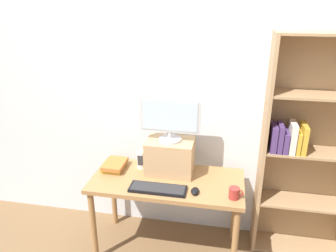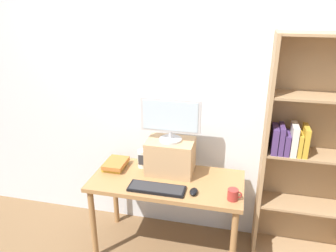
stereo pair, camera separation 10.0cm
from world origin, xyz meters
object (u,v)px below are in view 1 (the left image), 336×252
computer_monitor (170,118)px  keyboard (158,189)px  bookshelf_unit (308,149)px  computer_mouse (195,191)px  coffee_mug (234,193)px  riser_box (170,156)px  desk (167,188)px  desk_speaker (141,159)px  book_stack (115,165)px

computer_monitor → keyboard: (-0.04, -0.31, -0.48)m
bookshelf_unit → computer_mouse: (-0.89, -0.43, -0.24)m
coffee_mug → riser_box: bearing=151.0°
desk → computer_monitor: size_ratio=2.55×
bookshelf_unit → riser_box: 1.15m
bookshelf_unit → riser_box: size_ratio=4.79×
desk → desk_speaker: size_ratio=7.75×
bookshelf_unit → coffee_mug: (-0.58, -0.44, -0.21)m
book_stack → bookshelf_unit: bearing=5.9°
riser_box → computer_mouse: size_ratio=3.85×
bookshelf_unit → computer_monitor: 1.17m
riser_box → coffee_mug: riser_box is taller
bookshelf_unit → desk_speaker: 1.42m
bookshelf_unit → riser_box: (-1.14, -0.13, -0.11)m
book_stack → keyboard: bearing=-30.9°
desk → keyboard: bearing=-102.9°
bookshelf_unit → book_stack: (-1.63, -0.17, -0.22)m
computer_monitor → coffee_mug: bearing=-28.9°
book_stack → desk_speaker: (0.23, 0.06, 0.05)m
riser_box → book_stack: size_ratio=1.58×
book_stack → desk: bearing=-10.8°
computer_monitor → bookshelf_unit: bearing=6.6°
riser_box → keyboard: (-0.04, -0.31, -0.14)m
riser_box → computer_monitor: computer_monitor is taller
riser_box → coffee_mug: 0.65m
book_stack → coffee_mug: 1.08m
bookshelf_unit → book_stack: 1.66m
coffee_mug → computer_monitor: bearing=151.1°
desk → computer_mouse: 0.32m
keyboard → computer_mouse: bearing=2.8°
computer_monitor → book_stack: (-0.49, -0.04, -0.46)m
riser_box → computer_mouse: riser_box is taller
keyboard → computer_mouse: 0.29m
computer_monitor → keyboard: size_ratio=1.10×
computer_monitor → computer_mouse: size_ratio=4.80×
desk → desk_speaker: bearing=149.2°
computer_monitor → desk_speaker: 0.49m
riser_box → keyboard: riser_box is taller
book_stack → desk_speaker: desk_speaker is taller
bookshelf_unit → keyboard: 1.28m
computer_mouse → desk_speaker: desk_speaker is taller
bookshelf_unit → computer_mouse: 1.01m
computer_monitor → desk_speaker: size_ratio=3.03×
keyboard → coffee_mug: coffee_mug is taller
bookshelf_unit → keyboard: (-1.18, -0.44, -0.24)m
computer_monitor → desk_speaker: (-0.26, 0.03, -0.41)m
computer_monitor → book_stack: size_ratio=1.97×
desk → desk_speaker: 0.35m
keyboard → book_stack: (-0.45, 0.27, 0.02)m
desk → keyboard: 0.21m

